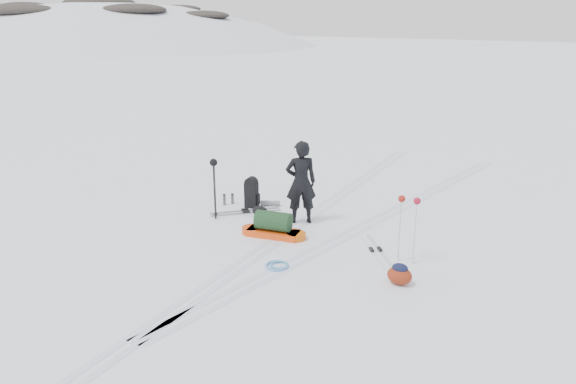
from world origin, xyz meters
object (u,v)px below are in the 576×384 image
Objects in this scene: skier at (301,182)px; pulk_sled at (273,227)px; expedition_rucksack at (254,193)px; ski_poles_black at (214,170)px.

skier reaches higher than pulk_sled.
expedition_rucksack is at bearing 125.03° from pulk_sled.
expedition_rucksack is 0.54× the size of ski_poles_black.
skier is 1.72m from expedition_rucksack.
skier is 1.33m from pulk_sled.
skier is 2.46× the size of expedition_rucksack.
pulk_sled is 2.05m from expedition_rucksack.
ski_poles_black reaches higher than pulk_sled.
pulk_sled is at bearing -54.74° from expedition_rucksack.
skier is at bearing -23.18° from expedition_rucksack.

